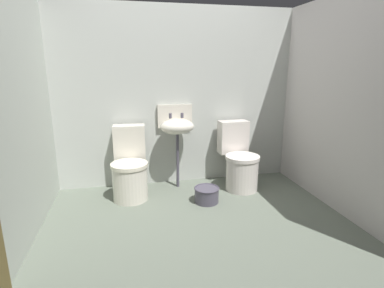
# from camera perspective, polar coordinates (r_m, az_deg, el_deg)

# --- Properties ---
(ground_plane) EXTENTS (3.27, 2.62, 0.08)m
(ground_plane) POSITION_cam_1_polar(r_m,az_deg,el_deg) (2.99, 1.17, -15.20)
(ground_plane) COLOR #626A5D
(wall_back) EXTENTS (3.27, 0.10, 2.12)m
(wall_back) POSITION_cam_1_polar(r_m,az_deg,el_deg) (3.75, -2.90, 8.67)
(wall_back) COLOR #B9BCB5
(wall_back) RESTS_ON ground
(wall_left) EXTENTS (0.10, 2.42, 2.12)m
(wall_left) POSITION_cam_1_polar(r_m,az_deg,el_deg) (2.79, -30.50, 4.64)
(wall_left) COLOR #B8BFB4
(wall_left) RESTS_ON ground
(wall_right) EXTENTS (0.10, 2.42, 2.12)m
(wall_right) POSITION_cam_1_polar(r_m,az_deg,el_deg) (3.38, 26.31, 6.54)
(wall_right) COLOR beige
(wall_right) RESTS_ON ground
(toilet_left) EXTENTS (0.42, 0.61, 0.78)m
(toilet_left) POSITION_cam_1_polar(r_m,az_deg,el_deg) (3.47, -11.57, -4.64)
(toilet_left) COLOR silver
(toilet_left) RESTS_ON ground
(toilet_right) EXTENTS (0.42, 0.61, 0.78)m
(toilet_right) POSITION_cam_1_polar(r_m,az_deg,el_deg) (3.70, 8.85, -3.27)
(toilet_right) COLOR silver
(toilet_right) RESTS_ON ground
(sink) EXTENTS (0.42, 0.35, 0.99)m
(sink) POSITION_cam_1_polar(r_m,az_deg,el_deg) (3.58, -2.87, 3.44)
(sink) COLOR #4B4755
(sink) RESTS_ON ground
(bucket) EXTENTS (0.28, 0.28, 0.17)m
(bucket) POSITION_cam_1_polar(r_m,az_deg,el_deg) (3.34, 2.77, -9.43)
(bucket) COLOR #4B4755
(bucket) RESTS_ON ground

